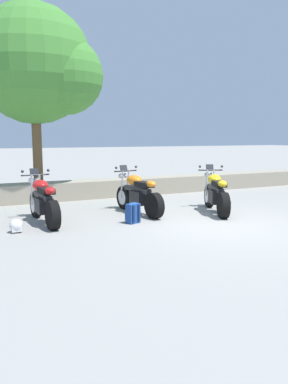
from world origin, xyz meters
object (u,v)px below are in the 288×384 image
Objects in this scene: motorcycle_red_near_left at (43,202)px; leafy_tree_far_left at (40,67)px; rider_backpack at (133,212)px; motorcycle_yellow_far_right at (216,193)px; rider_helmet at (16,226)px; motorcycle_orange_centre at (138,194)px.

leafy_tree_far_left is at bearing 78.51° from motorcycle_red_near_left.
rider_backpack is (1.81, -0.89, -0.24)m from motorcycle_red_near_left.
motorcycle_yellow_far_right is (4.24, -0.65, 0.00)m from motorcycle_red_near_left.
motorcycle_red_near_left is 4.29m from motorcycle_yellow_far_right.
rider_helmet is 5.40m from leafy_tree_far_left.
motorcycle_red_near_left is 1.00m from rider_helmet.
motorcycle_orange_centre is 4.84m from leafy_tree_far_left.
motorcycle_orange_centre is 3.13m from rider_helmet.
leafy_tree_far_left reaches higher than rider_backpack.
motorcycle_orange_centre is at bearing 159.40° from motorcycle_yellow_far_right.
motorcycle_orange_centre reaches higher than rider_helmet.
motorcycle_orange_centre is 4.39× the size of rider_backpack.
motorcycle_red_near_left is 1.00× the size of motorcycle_orange_centre.
motorcycle_yellow_far_right is 0.38× the size of leafy_tree_far_left.
leafy_tree_far_left reaches higher than motorcycle_orange_centre.
motorcycle_red_near_left is at bearing -101.49° from leafy_tree_far_left.
rider_backpack is 5.47m from leafy_tree_far_left.
motorcycle_orange_centre is 7.37× the size of rider_helmet.
motorcycle_red_near_left is 2.03m from rider_backpack.
motorcycle_orange_centre is at bearing -59.13° from leafy_tree_far_left.
leafy_tree_far_left reaches higher than motorcycle_red_near_left.
motorcycle_yellow_far_right is 4.20× the size of rider_backpack.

